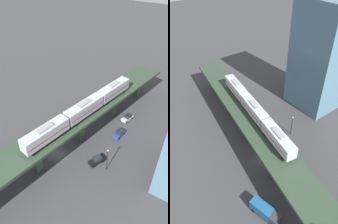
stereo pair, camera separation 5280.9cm
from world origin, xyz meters
The scene contains 9 objects.
ground_plane centered at (0.00, 0.00, 0.00)m, with size 400.00×400.00×0.00m, color #38383A.
elevated_viaduct centered at (-0.03, -0.19, 7.31)m, with size 24.03×92.08×8.55m.
subway_train centered at (-2.86, -8.31, 11.09)m, with size 9.13×37.13×4.45m.
street_car_silver centered at (-9.61, -23.24, 0.94)m, with size 2.77×4.70×1.89m.
street_car_black centered at (-10.05, -3.17, 0.94)m, with size 3.37×4.75×1.89m.
street_car_blue centered at (-10.54, -15.28, 0.94)m, with size 2.33×4.57×1.89m.
delivery_truck centered at (9.80, 12.51, 1.76)m, with size 3.90×7.53×3.20m.
street_lamp centered at (-13.04, -2.65, 4.11)m, with size 0.44×0.44×6.94m.
office_tower centered at (-32.07, -10.00, 18.00)m, with size 16.00×16.00×36.00m.
Camera 2 is at (25.75, 29.96, 48.56)m, focal length 35.00 mm.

